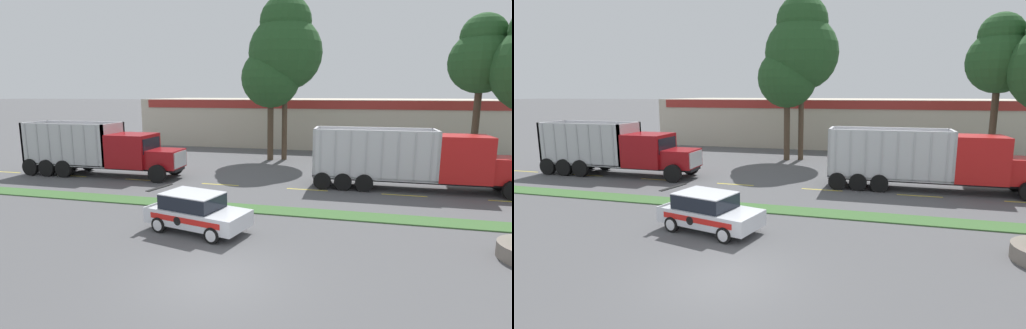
{
  "view_description": "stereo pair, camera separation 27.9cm",
  "coord_description": "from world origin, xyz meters",
  "views": [
    {
      "loc": [
        4.01,
        -10.75,
        5.62
      ],
      "look_at": [
        -0.72,
        8.01,
        2.13
      ],
      "focal_mm": 28.0,
      "sensor_mm": 36.0,
      "label": 1
    },
    {
      "loc": [
        4.28,
        -10.68,
        5.62
      ],
      "look_at": [
        -0.72,
        8.01,
        2.13
      ],
      "focal_mm": 28.0,
      "sensor_mm": 36.0,
      "label": 2
    }
  ],
  "objects": [
    {
      "name": "tree_behind_centre",
      "position": [
        12.08,
        20.1,
        8.06
      ],
      "size": [
        4.27,
        4.27,
        10.89
      ],
      "color": "#473828",
      "rests_on": "ground_plane"
    },
    {
      "name": "centre_line_1",
      "position": [
        -20.25,
        12.1,
        0.0
      ],
      "size": [
        2.4,
        0.14,
        0.01
      ],
      "primitive_type": "cube",
      "color": "yellow",
      "rests_on": "ground_plane"
    },
    {
      "name": "centre_line_6",
      "position": [
        6.75,
        12.1,
        0.0
      ],
      "size": [
        2.4,
        0.14,
        0.01
      ],
      "primitive_type": "cube",
      "color": "yellow",
      "rests_on": "ground_plane"
    },
    {
      "name": "tree_behind_far_right",
      "position": [
        -1.87,
        22.38,
        9.4
      ],
      "size": [
        6.03,
        6.03,
        13.33
      ],
      "color": "#473828",
      "rests_on": "ground_plane"
    },
    {
      "name": "grass_verge",
      "position": [
        0.0,
        7.41,
        0.03
      ],
      "size": [
        120.0,
        1.37,
        0.06
      ],
      "primitive_type": "cube",
      "color": "#3D6633",
      "rests_on": "ground_plane"
    },
    {
      "name": "centre_line_2",
      "position": [
        -14.85,
        12.1,
        0.0
      ],
      "size": [
        2.4,
        0.14,
        0.01
      ],
      "primitive_type": "cube",
      "color": "yellow",
      "rests_on": "ground_plane"
    },
    {
      "name": "centre_line_3",
      "position": [
        -9.45,
        12.1,
        0.0
      ],
      "size": [
        2.4,
        0.14,
        0.01
      ],
      "primitive_type": "cube",
      "color": "yellow",
      "rests_on": "ground_plane"
    },
    {
      "name": "centre_line_4",
      "position": [
        -4.05,
        12.1,
        0.0
      ],
      "size": [
        2.4,
        0.14,
        0.01
      ],
      "primitive_type": "cube",
      "color": "yellow",
      "rests_on": "ground_plane"
    },
    {
      "name": "store_building_backdrop",
      "position": [
        -0.03,
        34.27,
        2.47
      ],
      "size": [
        37.1,
        12.1,
        4.93
      ],
      "color": "#BCB29E",
      "rests_on": "ground_plane"
    },
    {
      "name": "tree_behind_right",
      "position": [
        -2.98,
        21.95,
        7.26
      ],
      "size": [
        4.86,
        4.86,
        10.45
      ],
      "color": "#473828",
      "rests_on": "ground_plane"
    },
    {
      "name": "dump_truck_mid",
      "position": [
        -11.85,
        12.86,
        1.59
      ],
      "size": [
        11.22,
        2.85,
        3.6
      ],
      "color": "black",
      "rests_on": "ground_plane"
    },
    {
      "name": "rally_car",
      "position": [
        -2.22,
        3.93,
        0.82
      ],
      "size": [
        4.53,
        2.84,
        1.62
      ],
      "color": "silver",
      "rests_on": "ground_plane"
    },
    {
      "name": "dump_truck_lead",
      "position": [
        8.42,
        13.58,
        1.67
      ],
      "size": [
        11.64,
        2.6,
        3.54
      ],
      "color": "black",
      "rests_on": "ground_plane"
    },
    {
      "name": "ground_plane",
      "position": [
        0.0,
        0.0,
        0.0
      ],
      "size": [
        600.0,
        600.0,
        0.0
      ],
      "primitive_type": "plane",
      "color": "#515154"
    },
    {
      "name": "centre_line_5",
      "position": [
        1.35,
        12.1,
        0.0
      ],
      "size": [
        2.4,
        0.14,
        0.01
      ],
      "primitive_type": "cube",
      "color": "yellow",
      "rests_on": "ground_plane"
    }
  ]
}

